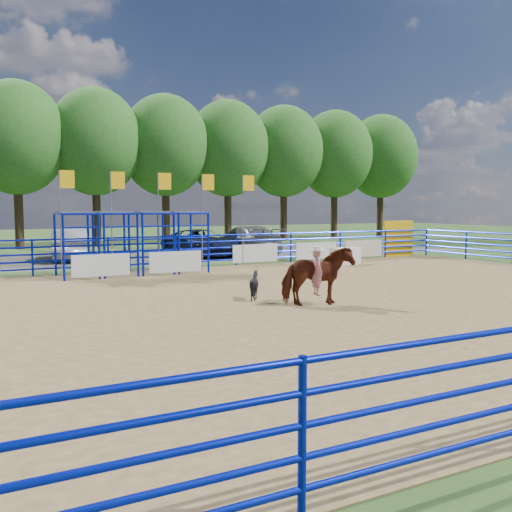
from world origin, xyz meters
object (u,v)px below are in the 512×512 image
car_c (201,243)px  car_d (247,240)px  announcer_table (345,256)px  car_b (70,244)px  horse_and_rider (317,274)px  calf (254,285)px

car_c → car_d: car_d is taller
announcer_table → car_b: (-11.20, 8.63, 0.41)m
announcer_table → horse_and_rider: 11.58m
car_b → car_c: size_ratio=0.93×
horse_and_rider → calf: horse_and_rider is taller
car_c → announcer_table: bearing=-71.2°
calf → car_b: (-2.63, 15.68, 0.37)m
calf → car_b: bearing=-5.3°
car_c → car_d: bearing=-19.1°
announcer_table → horse_and_rider: horse_and_rider is taller
car_d → car_b: bearing=-6.9°
horse_and_rider → car_c: horse_and_rider is taller
horse_and_rider → car_c: 16.72m
announcer_table → car_b: 14.15m
calf → car_d: bearing=-40.8°
announcer_table → car_c: 8.74m
car_b → car_d: bearing=-179.7°
car_b → car_c: car_b is taller
calf → car_d: size_ratio=0.15×
announcer_table → horse_and_rider: (-7.50, -8.80, 0.49)m
car_c → car_d: (2.67, -0.40, 0.09)m
horse_and_rider → calf: size_ratio=2.66×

